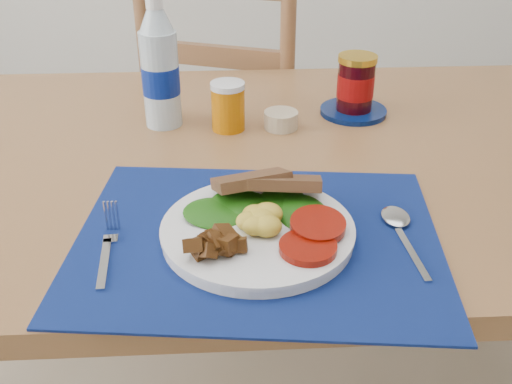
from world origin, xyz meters
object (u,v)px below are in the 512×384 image
water_bottle (160,71)px  juice_glass (228,108)px  chair_far (230,97)px  breakfast_plate (254,228)px  jam_on_saucer (355,88)px

water_bottle → juice_glass: bearing=-13.2°
water_bottle → juice_glass: water_bottle is taller
chair_far → breakfast_plate: 0.94m
chair_far → water_bottle: chair_far is taller
chair_far → jam_on_saucer: 0.58m
chair_far → juice_glass: 0.58m
chair_far → breakfast_plate: bearing=110.9°
breakfast_plate → jam_on_saucer: (0.23, 0.45, 0.03)m
jam_on_saucer → juice_glass: bearing=-166.5°
breakfast_plate → juice_glass: size_ratio=3.02×
chair_far → breakfast_plate: size_ratio=4.50×
breakfast_plate → water_bottle: bearing=103.2°
chair_far → juice_glass: bearing=108.6°
chair_far → jam_on_saucer: size_ratio=8.84×
water_bottle → juice_glass: (0.13, -0.03, -0.06)m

